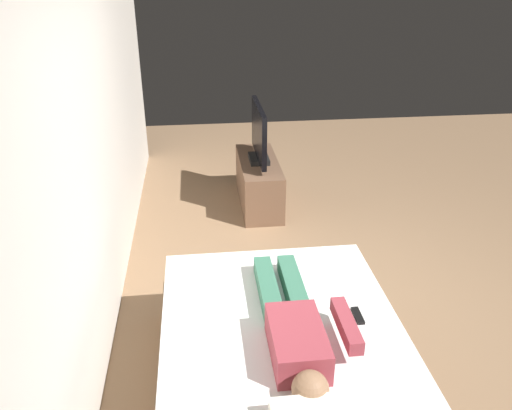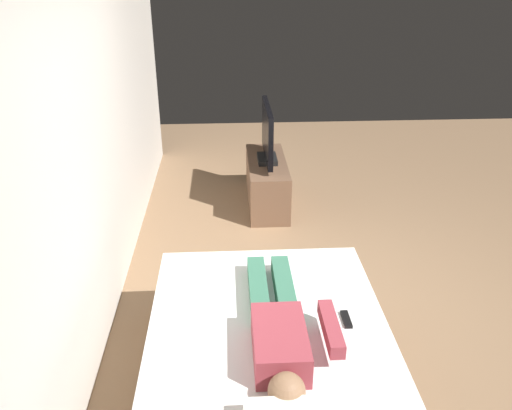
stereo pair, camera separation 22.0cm
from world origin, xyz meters
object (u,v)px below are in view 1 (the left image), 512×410
remote (358,316)px  tv_stand (259,183)px  person (295,328)px  tv (259,135)px  bed (285,381)px

remote → tv_stand: size_ratio=0.14×
person → tv: size_ratio=1.43×
bed → person: person is taller
bed → tv: size_ratio=2.37×
tv_stand → tv: tv is taller
tv_stand → person: bearing=177.0°
bed → tv_stand: size_ratio=1.90×
person → remote: bearing=-69.5°
tv → remote: bearing=-174.6°
remote → tv_stand: remote is taller
bed → person: bearing=-60.5°
tv → person: bearing=177.0°
person → tv_stand: size_ratio=1.15×
bed → remote: (0.18, -0.46, 0.29)m
person → tv: bearing=-3.0°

